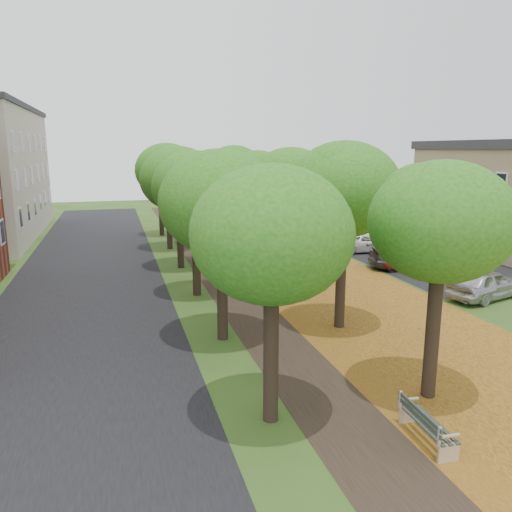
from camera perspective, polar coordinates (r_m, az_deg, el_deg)
ground at (r=14.66m, az=10.26°, el=-16.72°), size 120.00×120.00×0.00m
street_asphalt at (r=27.42m, az=-18.78°, el=-3.35°), size 8.00×70.00×0.01m
footpath at (r=27.99m, az=-3.28°, el=-2.40°), size 3.20×70.00×0.01m
leaf_verge at (r=29.45m, az=6.26°, el=-1.71°), size 7.50×70.00×0.01m
parking_lot at (r=34.32m, az=18.89°, el=-0.32°), size 9.00×16.00×0.01m
tree_row_west at (r=26.77m, az=-8.06°, el=8.14°), size 4.16×34.16×7.01m
tree_row_east at (r=27.83m, az=1.87°, el=8.40°), size 4.16×34.16×7.01m
bench at (r=13.47m, az=18.82°, el=-17.71°), size 0.65×1.94×0.90m
car_silver at (r=26.21m, az=24.85°, el=-2.89°), size 4.63×2.84×1.47m
car_red at (r=31.36m, az=17.04°, el=-0.01°), size 4.45×2.07×1.41m
car_grey at (r=31.16m, az=17.28°, el=-0.07°), size 5.29×2.97×1.45m
car_white at (r=35.61m, az=12.68°, el=1.52°), size 4.79×2.67×1.27m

